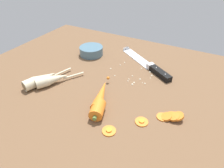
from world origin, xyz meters
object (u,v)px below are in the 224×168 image
(whole_carrot, at_px, (101,99))
(parsnip_mid_left, at_px, (41,80))
(carrot_slice_stray_near, at_px, (142,121))
(prep_bowl, at_px, (91,50))
(parsnip_front, at_px, (52,80))
(carrot_slice_stack, at_px, (170,116))
(chefs_knife, at_px, (142,61))
(carrot_slice_stray_mid, at_px, (109,130))

(whole_carrot, relative_size, parsnip_mid_left, 1.07)
(carrot_slice_stray_near, xyz_separation_m, prep_bowl, (-0.37, 0.30, 0.02))
(parsnip_front, bearing_deg, carrot_slice_stack, 4.05)
(parsnip_mid_left, bearing_deg, whole_carrot, 2.20)
(parsnip_front, bearing_deg, chefs_knife, 53.12)
(carrot_slice_stack, bearing_deg, chefs_knife, 124.78)
(carrot_slice_stray_near, bearing_deg, prep_bowl, 141.35)
(prep_bowl, bearing_deg, chefs_knife, 10.38)
(parsnip_front, distance_m, carrot_slice_stack, 0.44)
(chefs_knife, xyz_separation_m, carrot_slice_stray_mid, (0.06, -0.42, -0.00))
(parsnip_front, xyz_separation_m, carrot_slice_stray_near, (0.37, -0.02, -0.02))
(parsnip_front, distance_m, prep_bowl, 0.27)
(parsnip_front, height_order, carrot_slice_stray_near, parsnip_front)
(chefs_knife, bearing_deg, carrot_slice_stray_mid, -81.73)
(chefs_knife, relative_size, prep_bowl, 2.79)
(whole_carrot, height_order, parsnip_mid_left, whole_carrot)
(carrot_slice_stack, relative_size, prep_bowl, 0.71)
(parsnip_mid_left, distance_m, carrot_slice_stray_mid, 0.35)
(chefs_knife, height_order, prep_bowl, prep_bowl)
(parsnip_front, relative_size, parsnip_mid_left, 0.86)
(carrot_slice_stray_mid, bearing_deg, prep_bowl, 129.09)
(chefs_knife, height_order, carrot_slice_stack, same)
(chefs_knife, bearing_deg, parsnip_front, -126.88)
(carrot_slice_stray_near, bearing_deg, chefs_knife, 110.69)
(chefs_knife, distance_m, parsnip_front, 0.40)
(parsnip_mid_left, height_order, carrot_slice_stray_mid, parsnip_mid_left)
(chefs_knife, distance_m, prep_bowl, 0.25)
(parsnip_front, height_order, carrot_slice_stray_mid, parsnip_front)
(carrot_slice_stray_mid, xyz_separation_m, prep_bowl, (-0.30, 0.37, 0.02))
(chefs_knife, xyz_separation_m, carrot_slice_stray_near, (0.13, -0.34, -0.00))
(chefs_knife, bearing_deg, prep_bowl, -169.62)
(whole_carrot, distance_m, carrot_slice_stray_near, 0.15)
(parsnip_front, bearing_deg, carrot_slice_stray_near, -3.80)
(whole_carrot, xyz_separation_m, prep_bowl, (-0.22, 0.28, 0.00))
(chefs_knife, height_order, whole_carrot, whole_carrot)
(parsnip_mid_left, bearing_deg, carrot_slice_stray_mid, -13.38)
(parsnip_mid_left, relative_size, prep_bowl, 1.80)
(whole_carrot, relative_size, carrot_slice_stray_mid, 5.33)
(carrot_slice_stack, height_order, carrot_slice_stray_mid, carrot_slice_stack)
(parsnip_mid_left, xyz_separation_m, carrot_slice_stray_near, (0.41, -0.00, -0.02))
(chefs_knife, height_order, parsnip_front, parsnip_front)
(chefs_knife, bearing_deg, parsnip_mid_left, -129.27)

